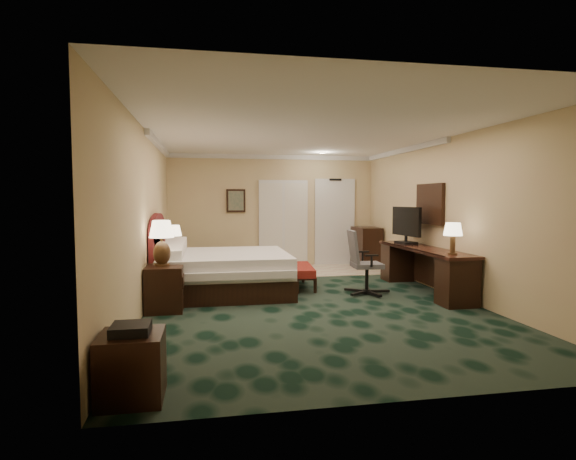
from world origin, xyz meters
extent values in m
cube|color=black|center=(0.00, 0.00, 0.00)|extent=(5.00, 7.50, 0.00)
cube|color=white|center=(0.00, 0.00, 2.70)|extent=(5.00, 7.50, 0.00)
cube|color=beige|center=(0.00, 3.75, 1.35)|extent=(5.00, 0.00, 2.70)
cube|color=beige|center=(0.00, -3.75, 1.35)|extent=(5.00, 0.00, 2.70)
cube|color=beige|center=(-2.50, 0.00, 1.35)|extent=(0.00, 7.50, 2.70)
cube|color=beige|center=(2.50, 0.00, 1.35)|extent=(0.00, 7.50, 2.70)
cube|color=beige|center=(0.90, 2.90, 0.01)|extent=(3.20, 1.70, 0.01)
cube|color=white|center=(1.55, 3.72, 1.05)|extent=(1.02, 0.06, 2.18)
cube|color=silver|center=(0.25, 3.71, 1.05)|extent=(1.20, 0.06, 2.10)
cube|color=#3E5B51|center=(-0.90, 3.71, 1.60)|extent=(0.45, 0.06, 0.55)
cube|color=white|center=(2.46, 0.60, 1.55)|extent=(0.05, 0.95, 0.75)
cube|color=white|center=(-1.29, 0.81, 0.35)|extent=(2.21, 2.05, 0.70)
cube|color=black|center=(-2.21, -0.33, 0.33)|extent=(0.53, 0.61, 0.66)
cube|color=black|center=(-2.26, 2.22, 0.27)|extent=(0.43, 0.50, 0.54)
cube|color=maroon|center=(0.10, 0.99, 0.20)|extent=(0.53, 1.24, 0.41)
cube|color=black|center=(-2.22, -3.31, 0.28)|extent=(0.51, 0.51, 0.55)
cube|color=black|center=(2.19, 0.28, 0.39)|extent=(0.58, 2.71, 0.78)
cube|color=black|center=(2.15, 0.93, 1.14)|extent=(0.19, 0.92, 0.71)
cube|color=black|center=(2.20, 3.20, 0.48)|extent=(0.51, 0.91, 0.96)
camera|label=1|loc=(-1.60, -7.07, 1.65)|focal=28.00mm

